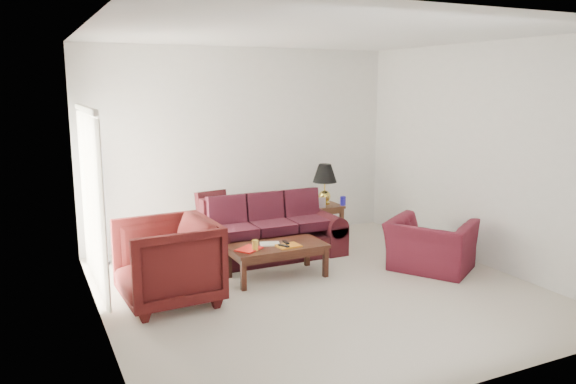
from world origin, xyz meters
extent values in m
plane|color=beige|center=(0.00, 0.00, 0.00)|extent=(5.00, 5.00, 0.00)
cube|color=silver|center=(-2.42, 1.30, 1.08)|extent=(0.10, 2.00, 2.16)
cube|color=black|center=(-0.70, 1.95, 0.71)|extent=(0.48, 0.28, 0.47)
cube|color=silver|center=(1.03, 1.82, 0.63)|extent=(0.16, 0.11, 0.15)
cylinder|color=#211AA9|center=(1.43, 1.80, 0.62)|extent=(0.09, 0.09, 0.14)
cube|color=silver|center=(1.00, 2.10, 0.63)|extent=(0.19, 0.21, 0.05)
imported|color=#3D0E0E|center=(-1.74, 0.34, 0.48)|extent=(1.11, 1.08, 0.96)
imported|color=#48101C|center=(1.68, -0.03, 0.34)|extent=(1.33, 1.37, 0.68)
cube|color=red|center=(-0.68, 0.55, 0.44)|extent=(0.38, 0.36, 0.02)
cube|color=silver|center=(-0.35, 0.66, 0.44)|extent=(0.30, 0.26, 0.01)
cube|color=#C67317|center=(-0.18, 0.47, 0.44)|extent=(0.31, 0.24, 0.02)
cube|color=black|center=(-0.25, 0.44, 0.46)|extent=(0.11, 0.16, 0.02)
cube|color=black|center=(-0.16, 0.57, 0.46)|extent=(0.06, 0.16, 0.02)
cylinder|color=yellow|center=(-0.62, 0.49, 0.50)|extent=(0.09, 0.09, 0.13)
camera|label=1|loc=(-3.13, -5.68, 2.45)|focal=35.00mm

